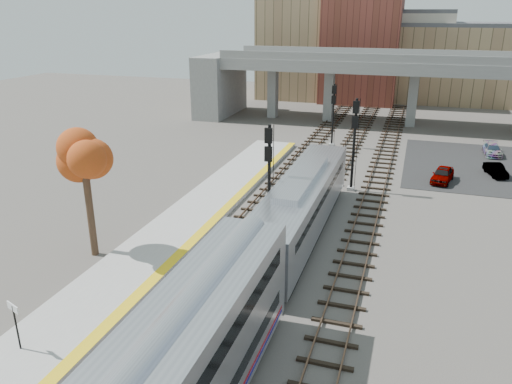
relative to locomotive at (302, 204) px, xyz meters
The scene contains 16 objects.
ground 7.39m from the locomotive, 98.18° to the right, with size 160.00×160.00×0.00m, color #47423D.
platform 10.99m from the locomotive, 139.87° to the right, with size 4.50×60.00×0.35m, color #9E9E99.
yellow_strip 9.61m from the locomotive, 132.40° to the right, with size 0.70×60.00×0.01m, color yellow.
tracks 5.97m from the locomotive, 90.69° to the left, with size 10.70×95.00×0.25m.
overpass 38.41m from the locomotive, 84.11° to the left, with size 54.00×12.00×9.50m.
buildings_far 59.88m from the locomotive, 89.75° to the left, with size 43.00×21.00×20.60m.
parking_lot 24.84m from the locomotive, 58.30° to the left, with size 14.00×18.00×0.04m, color black.
locomotive is the anchor object (origin of this frame).
signal_mast_near 2.75m from the locomotive, 161.39° to the right, with size 0.60×0.64×7.67m.
signal_mast_mid 10.46m from the locomotive, 78.82° to the left, with size 0.60×0.64×7.82m.
signal_mast_far 24.40m from the locomotive, 94.94° to the left, with size 0.60×0.64×6.96m.
station_sign 18.45m from the locomotive, 119.15° to the right, with size 0.86×0.37×2.27m.
tree 14.08m from the locomotive, 150.07° to the right, with size 3.60×3.60×8.57m.
car_a 17.67m from the locomotive, 57.54° to the left, with size 1.57×3.90×1.33m, color #99999E.
car_b 23.14m from the locomotive, 52.07° to the left, with size 1.18×3.39×1.12m, color #99999E.
car_c 29.67m from the locomotive, 60.24° to the left, with size 1.61×3.97×1.15m, color #99999E.
Camera 1 is at (7.61, -23.44, 14.45)m, focal length 35.00 mm.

